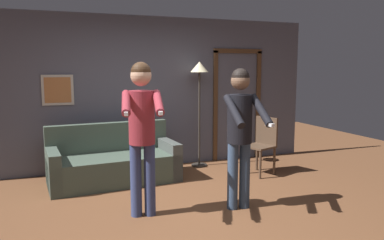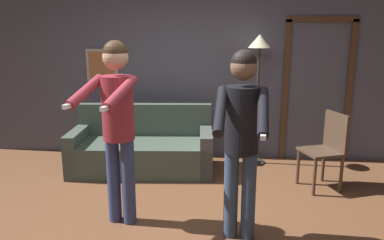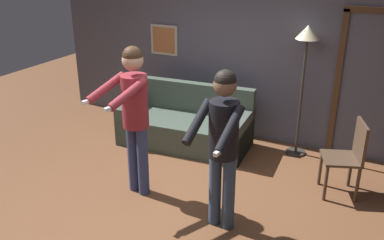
% 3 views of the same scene
% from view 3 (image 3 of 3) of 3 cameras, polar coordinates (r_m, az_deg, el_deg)
% --- Properties ---
extents(ground_plane, '(12.00, 12.00, 0.00)m').
position_cam_3_polar(ground_plane, '(5.08, -3.38, -11.09)').
color(ground_plane, brown).
extents(back_wall_assembly, '(6.40, 0.10, 2.60)m').
position_cam_3_polar(back_wall_assembly, '(6.48, 6.76, 8.84)').
color(back_wall_assembly, '#505261').
rests_on(back_wall_assembly, ground_plane).
extents(couch, '(1.96, 1.00, 0.87)m').
position_cam_3_polar(couch, '(6.39, -0.81, -0.85)').
color(couch, '#435246').
rests_on(couch, ground_plane).
extents(torchiere_lamp, '(0.31, 0.31, 1.84)m').
position_cam_3_polar(torchiere_lamp, '(5.89, 14.96, 8.97)').
color(torchiere_lamp, '#332D28').
rests_on(torchiere_lamp, ground_plane).
extents(person_standing_left, '(0.52, 0.76, 1.79)m').
position_cam_3_polar(person_standing_left, '(4.85, -7.76, 1.71)').
color(person_standing_left, navy).
rests_on(person_standing_left, ground_plane).
extents(person_standing_right, '(0.46, 0.67, 1.72)m').
position_cam_3_polar(person_standing_right, '(4.21, 4.12, -2.27)').
color(person_standing_right, '#334764').
rests_on(person_standing_right, ground_plane).
extents(dining_chair_distant, '(0.54, 0.54, 0.93)m').
position_cam_3_polar(dining_chair_distant, '(5.33, 20.23, -4.29)').
color(dining_chair_distant, '#4C3828').
rests_on(dining_chair_distant, ground_plane).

